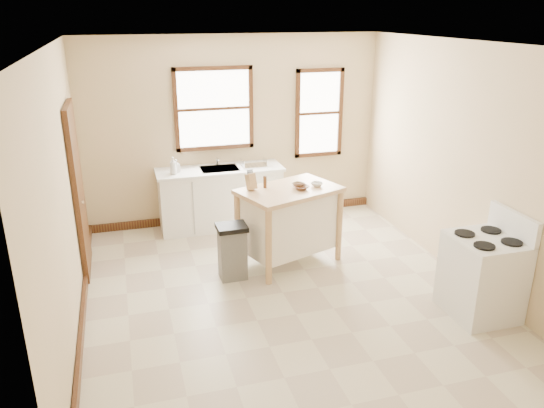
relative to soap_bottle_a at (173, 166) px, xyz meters
The scene contains 23 objects.
floor 2.54m from the soap_bottle_a, 65.01° to the right, with size 5.00×5.00×0.00m, color beige.
ceiling 2.91m from the soap_bottle_a, 65.01° to the right, with size 5.00×5.00×0.00m, color white.
wall_back 1.12m from the soap_bottle_a, 22.10° to the left, with size 4.50×0.04×2.80m, color #D5B38C.
wall_left 2.48m from the soap_bottle_a, 121.14° to the right, with size 0.04×5.00×2.80m, color #D5B38C.
wall_right 3.87m from the soap_bottle_a, 33.06° to the right, with size 0.04×5.00×2.80m, color #D5B38C.
window_main 1.05m from the soap_bottle_a, 29.07° to the left, with size 1.17×0.06×1.22m, color #35170E, non-canonical shape.
window_side 2.42m from the soap_bottle_a, ahead, with size 0.77×0.06×1.37m, color #35170E, non-canonical shape.
door_left 1.47m from the soap_bottle_a, 146.89° to the right, with size 0.06×0.90×2.10m, color #35170E.
baseboard_back 1.44m from the soap_bottle_a, 20.58° to the left, with size 4.50×0.04×0.12m, color #35170E.
baseboard_left 2.63m from the soap_bottle_a, 120.54° to the right, with size 0.04×5.00×0.12m, color #35170E.
sink_counter 0.90m from the soap_bottle_a, ahead, with size 1.86×0.62×0.92m, color white, non-canonical shape.
faucet 0.73m from the soap_bottle_a, 22.23° to the left, with size 0.03×0.03×0.22m, color silver.
soap_bottle_a is the anchor object (origin of this frame).
soap_bottle_b 0.10m from the soap_bottle_a, 57.84° to the left, with size 0.08×0.09×0.19m, color #B2B2B2.
dish_rack 1.20m from the soap_bottle_a, ahead, with size 0.37×0.28×0.09m, color silver, non-canonical shape.
kitchen_island 1.93m from the soap_bottle_a, 45.53° to the right, with size 1.23×0.78×1.01m, color tan, non-canonical shape.
knife_block 1.49m from the soap_bottle_a, 56.05° to the right, with size 0.10×0.10×0.20m, color #DDAD74, non-canonical shape.
pepper_grinder 1.57m from the soap_bottle_a, 49.63° to the right, with size 0.04×0.04×0.15m, color #482A13.
bowl_a 1.99m from the soap_bottle_a, 43.95° to the right, with size 0.19×0.19×0.05m, color brown.
bowl_b 1.92m from the soap_bottle_a, 41.01° to the right, with size 0.16×0.16×0.04m, color brown.
bowl_c 2.13m from the soap_bottle_a, 38.40° to the right, with size 0.15×0.15×0.05m, color silver.
trash_bin 1.78m from the soap_bottle_a, 72.22° to the right, with size 0.36×0.30×0.70m, color slate, non-canonical shape.
gas_stove 4.27m from the soap_bottle_a, 46.98° to the right, with size 0.71×0.72×1.15m, color silver, non-canonical shape.
Camera 1 is at (-1.64, -5.21, 3.12)m, focal length 35.00 mm.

